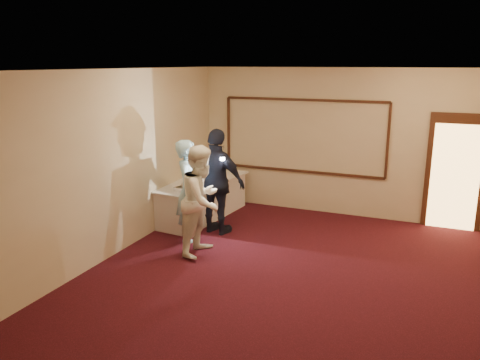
# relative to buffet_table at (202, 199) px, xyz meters

# --- Properties ---
(floor) EXTENTS (7.00, 7.00, 0.00)m
(floor) POSITION_rel_buffet_table_xyz_m (2.54, -2.20, -0.39)
(floor) COLOR black
(floor) RESTS_ON ground
(room_walls) EXTENTS (6.04, 7.04, 3.02)m
(room_walls) POSITION_rel_buffet_table_xyz_m (2.54, -2.20, 1.64)
(room_walls) COLOR beige
(room_walls) RESTS_ON floor
(wall_molding) EXTENTS (3.45, 0.04, 1.55)m
(wall_molding) POSITION_rel_buffet_table_xyz_m (1.74, 1.27, 1.21)
(wall_molding) COLOR #321C0F
(wall_molding) RESTS_ON room_walls
(doorway) EXTENTS (1.05, 0.07, 2.20)m
(doorway) POSITION_rel_buffet_table_xyz_m (4.69, 1.25, 0.69)
(doorway) COLOR #321C0F
(doorway) RESTS_ON floor
(buffet_table) EXTENTS (1.16, 2.44, 0.77)m
(buffet_table) POSITION_rel_buffet_table_xyz_m (0.00, 0.00, 0.00)
(buffet_table) COLOR white
(buffet_table) RESTS_ON floor
(pavlova_tray) EXTENTS (0.48, 0.57, 0.19)m
(pavlova_tray) POSITION_rel_buffet_table_xyz_m (0.11, -0.73, 0.46)
(pavlova_tray) COLOR silver
(pavlova_tray) RESTS_ON buffet_table
(cupcake_stand) EXTENTS (0.30, 0.30, 0.44)m
(cupcake_stand) POSITION_rel_buffet_table_xyz_m (-0.21, 0.84, 0.54)
(cupcake_stand) COLOR #D65750
(cupcake_stand) RESTS_ON buffet_table
(plate_stack_a) EXTENTS (0.19, 0.19, 0.15)m
(plate_stack_a) POSITION_rel_buffet_table_xyz_m (0.01, 0.08, 0.46)
(plate_stack_a) COLOR white
(plate_stack_a) RESTS_ON buffet_table
(plate_stack_b) EXTENTS (0.18, 0.18, 0.15)m
(plate_stack_b) POSITION_rel_buffet_table_xyz_m (0.12, 0.40, 0.46)
(plate_stack_b) COLOR white
(plate_stack_b) RESTS_ON buffet_table
(tart) EXTENTS (0.28, 0.28, 0.06)m
(tart) POSITION_rel_buffet_table_xyz_m (0.12, -0.39, 0.41)
(tart) COLOR white
(tart) RESTS_ON buffet_table
(man) EXTENTS (0.58, 0.75, 1.81)m
(man) POSITION_rel_buffet_table_xyz_m (0.36, -1.18, 0.51)
(man) COLOR #9FDAFB
(man) RESTS_ON floor
(woman) EXTENTS (0.70, 0.89, 1.82)m
(woman) POSITION_rel_buffet_table_xyz_m (0.86, -1.64, 0.52)
(woman) COLOR white
(woman) RESTS_ON floor
(guest) EXTENTS (1.21, 0.68, 1.95)m
(guest) POSITION_rel_buffet_table_xyz_m (0.69, -0.70, 0.59)
(guest) COLOR black
(guest) RESTS_ON floor
(camera_flash) EXTENTS (0.08, 0.05, 0.05)m
(camera_flash) POSITION_rel_buffet_table_xyz_m (0.89, -0.90, 1.07)
(camera_flash) COLOR white
(camera_flash) RESTS_ON guest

